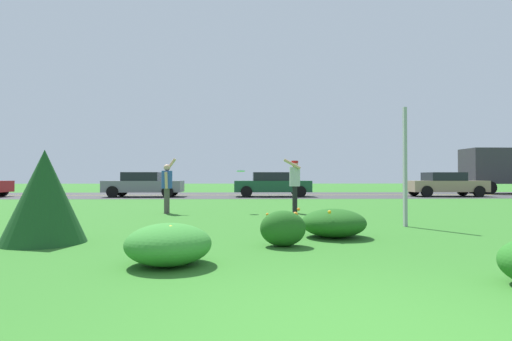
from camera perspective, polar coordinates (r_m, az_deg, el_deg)
The scene contains 15 objects.
ground_plane at distance 14.63m, azimuth 1.88°, elevation -5.49°, with size 120.00×120.00×0.00m, color #2D6B23.
highway_strip at distance 26.34m, azimuth 0.19°, elevation -3.46°, with size 120.00×9.41×0.01m, color #38383A.
highway_center_stripe at distance 26.34m, azimuth 0.19°, elevation -3.45°, with size 120.00×0.16×0.00m, color yellow.
daylily_clump_mid_center at distance 6.89m, azimuth 3.79°, elevation -8.08°, with size 0.77×0.61×0.63m.
daylily_clump_front_center at distance 5.56m, azimuth -12.18°, elevation -10.06°, with size 1.14×1.15×0.55m.
daylily_clump_mid_right at distance 8.04m, azimuth 10.82°, elevation -7.23°, with size 1.25×1.19×0.56m.
sign_post_near_path at distance 10.18m, azimuth 20.16°, elevation 0.50°, with size 0.07×0.10×2.81m.
evergreen_shrub_side at distance 8.06m, azimuth -27.54°, elevation -3.22°, with size 1.42×1.42×1.64m, color #19471E.
person_thrower_blue_shirt at distance 13.32m, azimuth -12.37°, elevation -1.85°, with size 0.43×0.49×1.78m.
person_catcher_red_cap_gray_shirt at distance 13.08m, azimuth 5.44°, elevation -1.48°, with size 0.56×0.49×1.75m.
frisbee_pale_blue at distance 13.30m, azimuth -2.14°, elevation -0.08°, with size 0.28×0.28×0.06m.
car_gray_center_left at distance 24.88m, azimuth -15.49°, elevation -1.88°, with size 4.50×2.00×1.45m.
car_dark_green_center_right at distance 24.25m, azimuth 2.24°, elevation -1.94°, with size 4.50×2.00×1.45m.
car_tan_rightmost at distance 27.10m, azimuth 24.96°, elevation -1.75°, with size 4.50×2.00×1.45m.
box_truck_silver at distance 34.27m, azimuth 32.07°, elevation 0.27°, with size 6.70×2.46×3.20m.
Camera 1 is at (-0.96, -2.82, 1.16)m, focal length 28.54 mm.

